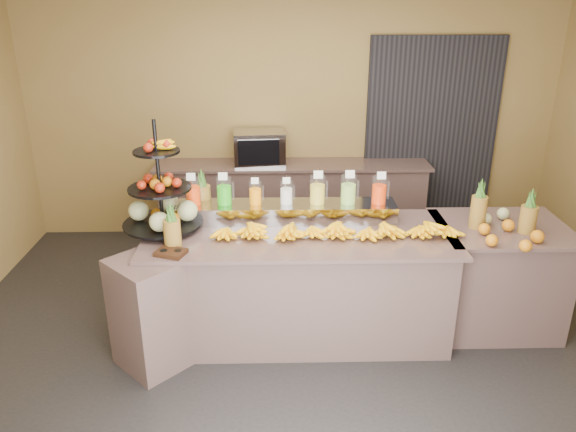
{
  "coord_description": "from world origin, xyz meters",
  "views": [
    {
      "loc": [
        -0.19,
        -3.84,
        2.76
      ],
      "look_at": [
        -0.09,
        0.3,
        1.08
      ],
      "focal_mm": 35.0,
      "sensor_mm": 36.0,
      "label": 1
    }
  ],
  "objects_px": {
    "fruit_stand": "(167,203)",
    "condiment_caddy": "(171,253)",
    "pitcher_tray": "(286,212)",
    "oven_warmer": "(259,148)",
    "banana_heap": "(338,228)",
    "right_fruit_pile": "(505,225)"
  },
  "relations": [
    {
      "from": "condiment_caddy",
      "to": "pitcher_tray",
      "type": "bearing_deg",
      "value": 36.78
    },
    {
      "from": "oven_warmer",
      "to": "fruit_stand",
      "type": "bearing_deg",
      "value": -115.34
    },
    {
      "from": "pitcher_tray",
      "to": "right_fruit_pile",
      "type": "height_order",
      "value": "right_fruit_pile"
    },
    {
      "from": "pitcher_tray",
      "to": "banana_heap",
      "type": "height_order",
      "value": "banana_heap"
    },
    {
      "from": "banana_heap",
      "to": "fruit_stand",
      "type": "height_order",
      "value": "fruit_stand"
    },
    {
      "from": "oven_warmer",
      "to": "banana_heap",
      "type": "bearing_deg",
      "value": -75.85
    },
    {
      "from": "pitcher_tray",
      "to": "condiment_caddy",
      "type": "relative_size",
      "value": 8.69
    },
    {
      "from": "pitcher_tray",
      "to": "oven_warmer",
      "type": "height_order",
      "value": "oven_warmer"
    },
    {
      "from": "pitcher_tray",
      "to": "right_fruit_pile",
      "type": "xyz_separation_m",
      "value": [
        1.73,
        -0.36,
        0.01
      ]
    },
    {
      "from": "pitcher_tray",
      "to": "fruit_stand",
      "type": "bearing_deg",
      "value": -170.22
    },
    {
      "from": "fruit_stand",
      "to": "condiment_caddy",
      "type": "height_order",
      "value": "fruit_stand"
    },
    {
      "from": "pitcher_tray",
      "to": "oven_warmer",
      "type": "bearing_deg",
      "value": 99.19
    },
    {
      "from": "right_fruit_pile",
      "to": "oven_warmer",
      "type": "xyz_separation_m",
      "value": [
        -2.0,
        2.03,
        0.1
      ]
    },
    {
      "from": "condiment_caddy",
      "to": "oven_warmer",
      "type": "distance_m",
      "value": 2.4
    },
    {
      "from": "banana_heap",
      "to": "right_fruit_pile",
      "type": "height_order",
      "value": "right_fruit_pile"
    },
    {
      "from": "fruit_stand",
      "to": "banana_heap",
      "type": "bearing_deg",
      "value": -13.42
    },
    {
      "from": "banana_heap",
      "to": "oven_warmer",
      "type": "height_order",
      "value": "oven_warmer"
    },
    {
      "from": "oven_warmer",
      "to": "pitcher_tray",
      "type": "bearing_deg",
      "value": -85.24
    },
    {
      "from": "pitcher_tray",
      "to": "fruit_stand",
      "type": "relative_size",
      "value": 2.03
    },
    {
      "from": "right_fruit_pile",
      "to": "oven_warmer",
      "type": "distance_m",
      "value": 2.85
    },
    {
      "from": "fruit_stand",
      "to": "right_fruit_pile",
      "type": "height_order",
      "value": "fruit_stand"
    },
    {
      "from": "pitcher_tray",
      "to": "fruit_stand",
      "type": "height_order",
      "value": "fruit_stand"
    }
  ]
}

